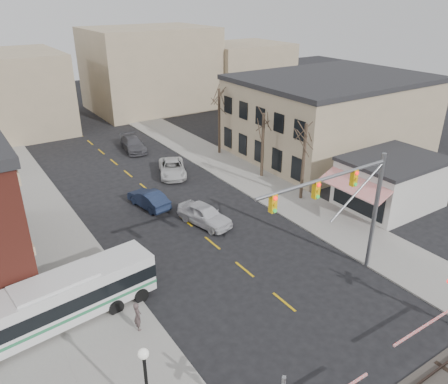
{
  "coord_description": "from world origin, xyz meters",
  "views": [
    {
      "loc": [
        -14.44,
        -13.33,
        16.76
      ],
      "look_at": [
        1.46,
        10.65,
        3.5
      ],
      "focal_mm": 35.0,
      "sensor_mm": 36.0,
      "label": 1
    }
  ],
  "objects_px": {
    "car_b": "(149,199)",
    "pedestrian_near": "(138,316)",
    "car_d": "(133,144)",
    "pedestrian_far": "(67,292)",
    "traffic_signal_mast": "(349,199)",
    "car_a": "(204,214)",
    "car_c": "(172,168)",
    "street_lamp": "(145,371)",
    "transit_bus": "(58,301)"
  },
  "relations": [
    {
      "from": "transit_bus",
      "to": "car_a",
      "type": "height_order",
      "value": "transit_bus"
    },
    {
      "from": "car_d",
      "to": "street_lamp",
      "type": "bearing_deg",
      "value": -103.44
    },
    {
      "from": "street_lamp",
      "to": "car_d",
      "type": "height_order",
      "value": "street_lamp"
    },
    {
      "from": "car_c",
      "to": "pedestrian_near",
      "type": "xyz_separation_m",
      "value": [
        -11.73,
        -18.66,
        0.23
      ]
    },
    {
      "from": "car_a",
      "to": "car_c",
      "type": "bearing_deg",
      "value": 62.79
    },
    {
      "from": "street_lamp",
      "to": "pedestrian_far",
      "type": "height_order",
      "value": "street_lamp"
    },
    {
      "from": "pedestrian_near",
      "to": "car_c",
      "type": "bearing_deg",
      "value": -24.25
    },
    {
      "from": "car_d",
      "to": "pedestrian_far",
      "type": "distance_m",
      "value": 27.58
    },
    {
      "from": "traffic_signal_mast",
      "to": "car_c",
      "type": "distance_m",
      "value": 21.99
    },
    {
      "from": "pedestrian_near",
      "to": "pedestrian_far",
      "type": "distance_m",
      "value": 4.81
    },
    {
      "from": "traffic_signal_mast",
      "to": "car_a",
      "type": "height_order",
      "value": "traffic_signal_mast"
    },
    {
      "from": "traffic_signal_mast",
      "to": "transit_bus",
      "type": "bearing_deg",
      "value": 160.71
    },
    {
      "from": "car_a",
      "to": "traffic_signal_mast",
      "type": "bearing_deg",
      "value": -86.63
    },
    {
      "from": "car_c",
      "to": "car_d",
      "type": "distance_m",
      "value": 9.14
    },
    {
      "from": "car_c",
      "to": "pedestrian_near",
      "type": "height_order",
      "value": "pedestrian_near"
    },
    {
      "from": "pedestrian_near",
      "to": "pedestrian_far",
      "type": "relative_size",
      "value": 0.89
    },
    {
      "from": "car_c",
      "to": "car_a",
      "type": "bearing_deg",
      "value": -81.03
    },
    {
      "from": "car_a",
      "to": "pedestrian_near",
      "type": "distance_m",
      "value": 12.36
    },
    {
      "from": "car_b",
      "to": "pedestrian_near",
      "type": "xyz_separation_m",
      "value": [
        -6.79,
        -13.46,
        0.22
      ]
    },
    {
      "from": "car_a",
      "to": "car_d",
      "type": "bearing_deg",
      "value": 70.04
    },
    {
      "from": "car_a",
      "to": "pedestrian_far",
      "type": "xyz_separation_m",
      "value": [
        -11.78,
        -4.22,
        0.24
      ]
    },
    {
      "from": "car_b",
      "to": "street_lamp",
      "type": "bearing_deg",
      "value": 56.46
    },
    {
      "from": "street_lamp",
      "to": "pedestrian_far",
      "type": "xyz_separation_m",
      "value": [
        -0.72,
        9.59,
        -1.98
      ]
    },
    {
      "from": "car_a",
      "to": "car_b",
      "type": "xyz_separation_m",
      "value": [
        -2.4,
        5.2,
        -0.08
      ]
    },
    {
      "from": "pedestrian_near",
      "to": "pedestrian_far",
      "type": "height_order",
      "value": "pedestrian_far"
    },
    {
      "from": "pedestrian_far",
      "to": "pedestrian_near",
      "type": "bearing_deg",
      "value": -77.86
    },
    {
      "from": "car_a",
      "to": "car_c",
      "type": "height_order",
      "value": "car_a"
    },
    {
      "from": "transit_bus",
      "to": "street_lamp",
      "type": "relative_size",
      "value": 2.72
    },
    {
      "from": "car_b",
      "to": "traffic_signal_mast",
      "type": "bearing_deg",
      "value": 100.42
    },
    {
      "from": "car_b",
      "to": "pedestrian_far",
      "type": "distance_m",
      "value": 13.3
    },
    {
      "from": "transit_bus",
      "to": "car_c",
      "type": "relative_size",
      "value": 2.08
    },
    {
      "from": "car_a",
      "to": "pedestrian_near",
      "type": "bearing_deg",
      "value": -151.45
    },
    {
      "from": "transit_bus",
      "to": "pedestrian_near",
      "type": "relative_size",
      "value": 6.54
    },
    {
      "from": "car_c",
      "to": "car_d",
      "type": "height_order",
      "value": "car_d"
    },
    {
      "from": "car_b",
      "to": "pedestrian_near",
      "type": "relative_size",
      "value": 2.68
    },
    {
      "from": "car_d",
      "to": "pedestrian_far",
      "type": "bearing_deg",
      "value": -112.24
    },
    {
      "from": "car_c",
      "to": "car_b",
      "type": "bearing_deg",
      "value": -110.82
    },
    {
      "from": "pedestrian_far",
      "to": "car_d",
      "type": "bearing_deg",
      "value": 38.87
    },
    {
      "from": "car_a",
      "to": "pedestrian_far",
      "type": "distance_m",
      "value": 12.52
    },
    {
      "from": "transit_bus",
      "to": "pedestrian_near",
      "type": "xyz_separation_m",
      "value": [
        3.34,
        -2.81,
        -0.63
      ]
    },
    {
      "from": "car_d",
      "to": "pedestrian_near",
      "type": "height_order",
      "value": "pedestrian_near"
    },
    {
      "from": "transit_bus",
      "to": "car_b",
      "type": "xyz_separation_m",
      "value": [
        10.13,
        10.66,
        -0.85
      ]
    },
    {
      "from": "car_b",
      "to": "pedestrian_far",
      "type": "bearing_deg",
      "value": 36.07
    },
    {
      "from": "car_a",
      "to": "car_d",
      "type": "xyz_separation_m",
      "value": [
        2.23,
        19.54,
        -0.06
      ]
    },
    {
      "from": "car_b",
      "to": "pedestrian_near",
      "type": "height_order",
      "value": "pedestrian_near"
    },
    {
      "from": "pedestrian_near",
      "to": "pedestrian_far",
      "type": "xyz_separation_m",
      "value": [
        -2.6,
        4.05,
        0.1
      ]
    },
    {
      "from": "street_lamp",
      "to": "car_a",
      "type": "distance_m",
      "value": 17.84
    },
    {
      "from": "street_lamp",
      "to": "car_b",
      "type": "xyz_separation_m",
      "value": [
        8.67,
        19.01,
        -2.3
      ]
    },
    {
      "from": "car_a",
      "to": "car_d",
      "type": "height_order",
      "value": "car_a"
    },
    {
      "from": "transit_bus",
      "to": "traffic_signal_mast",
      "type": "height_order",
      "value": "traffic_signal_mast"
    }
  ]
}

